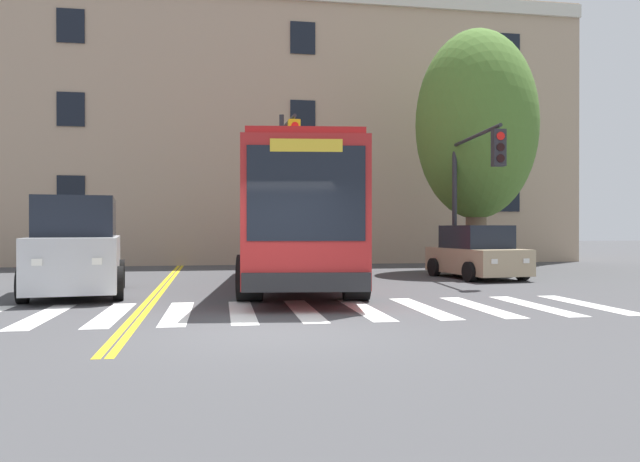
% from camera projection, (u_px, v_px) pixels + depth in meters
% --- Properties ---
extents(ground_plane, '(120.00, 120.00, 0.00)m').
position_uv_depth(ground_plane, '(272.00, 331.00, 9.73)').
color(ground_plane, '#424244').
extents(crosswalk, '(13.67, 3.52, 0.01)m').
position_uv_depth(crosswalk, '(273.00, 311.00, 11.99)').
color(crosswalk, white).
rests_on(crosswalk, ground).
extents(lane_line_yellow_inner, '(0.12, 36.00, 0.01)m').
position_uv_depth(lane_line_yellow_inner, '(177.00, 267.00, 25.34)').
color(lane_line_yellow_inner, gold).
rests_on(lane_line_yellow_inner, ground).
extents(lane_line_yellow_outer, '(0.12, 36.00, 0.01)m').
position_uv_depth(lane_line_yellow_outer, '(181.00, 267.00, 25.37)').
color(lane_line_yellow_outer, gold).
rests_on(lane_line_yellow_outer, ground).
extents(city_bus, '(3.83, 11.64, 3.53)m').
position_uv_depth(city_bus, '(300.00, 217.00, 17.24)').
color(city_bus, '#B22323').
rests_on(city_bus, ground).
extents(car_silver_near_lane, '(2.60, 5.01, 2.33)m').
position_uv_depth(car_silver_near_lane, '(77.00, 249.00, 14.94)').
color(car_silver_near_lane, '#B7BABF').
rests_on(car_silver_near_lane, ground).
extents(car_tan_far_lane, '(2.38, 3.86, 1.68)m').
position_uv_depth(car_tan_far_lane, '(476.00, 254.00, 19.85)').
color(car_tan_far_lane, tan).
rests_on(car_tan_far_lane, ground).
extents(traffic_light_near_corner, '(0.64, 4.30, 4.72)m').
position_uv_depth(traffic_light_near_corner, '(473.00, 174.00, 19.07)').
color(traffic_light_near_corner, '#28282D').
rests_on(traffic_light_near_corner, ground).
extents(traffic_light_overhead, '(0.35, 2.84, 5.41)m').
position_uv_depth(traffic_light_overhead, '(287.00, 167.00, 19.87)').
color(traffic_light_overhead, '#28282D').
rests_on(traffic_light_overhead, ground).
extents(street_tree_curbside_large, '(5.83, 6.05, 8.82)m').
position_uv_depth(street_tree_curbside_large, '(476.00, 125.00, 22.71)').
color(street_tree_curbside_large, brown).
rests_on(street_tree_curbside_large, ground).
extents(building_facade, '(36.09, 6.33, 12.22)m').
position_uv_depth(building_facade, '(193.00, 132.00, 29.44)').
color(building_facade, tan).
rests_on(building_facade, ground).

